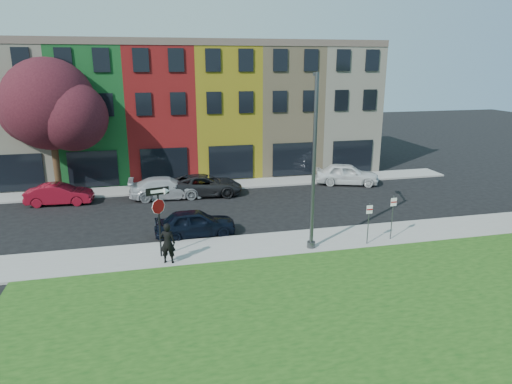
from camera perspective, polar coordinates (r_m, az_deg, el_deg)
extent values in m
plane|color=black|center=(20.45, 5.12, -9.77)|extent=(120.00, 120.00, 0.00)
cube|color=gray|center=(23.64, 7.47, -6.04)|extent=(40.00, 3.00, 0.12)
cube|color=gray|center=(33.75, -7.77, 0.67)|extent=(40.00, 2.40, 0.12)
cube|color=beige|center=(39.88, -26.62, 8.71)|extent=(5.00, 10.00, 10.00)
cube|color=#258939|center=(39.06, -19.40, 9.37)|extent=(5.00, 10.00, 10.00)
cube|color=red|center=(38.86, -11.96, 9.88)|extent=(5.00, 10.00, 10.00)
cube|color=yellow|center=(39.30, -4.55, 10.24)|extent=(5.00, 10.00, 10.00)
cube|color=tan|center=(40.37, 2.60, 10.42)|extent=(5.00, 10.00, 10.00)
cube|color=beige|center=(42.00, 9.29, 10.44)|extent=(5.00, 10.00, 10.00)
cube|color=black|center=(34.56, -7.22, 3.51)|extent=(30.00, 0.12, 2.60)
cylinder|color=black|center=(21.37, -11.98, -3.84)|extent=(0.08, 0.08, 3.26)
cylinder|color=white|center=(21.09, -12.10, -1.77)|extent=(0.72, 0.21, 0.74)
cylinder|color=#8A0708|center=(21.07, -12.10, -1.79)|extent=(0.68, 0.19, 0.70)
cube|color=black|center=(20.89, -12.22, 0.10)|extent=(1.03, 0.30, 0.34)
cube|color=white|center=(20.86, -12.21, 0.08)|extent=(0.64, 0.18, 0.14)
imported|color=black|center=(20.86, -10.99, -6.29)|extent=(0.91, 0.80, 1.88)
imported|color=black|center=(24.22, -7.60, -3.84)|extent=(1.99, 4.33, 1.44)
imported|color=maroon|center=(31.95, -23.37, -0.24)|extent=(1.95, 4.29, 1.35)
imported|color=#B6B6BB|center=(31.23, -11.09, 0.52)|extent=(2.14, 5.00, 1.44)
imported|color=black|center=(31.53, -6.43, 0.86)|extent=(3.28, 5.56, 1.43)
imported|color=white|center=(34.83, 11.29, 2.23)|extent=(4.79, 5.83, 1.59)
cylinder|color=#45474A|center=(21.37, 7.25, 3.45)|extent=(0.18, 0.18, 8.32)
cylinder|color=#45474A|center=(22.57, 6.90, -6.53)|extent=(0.40, 0.40, 0.30)
cylinder|color=#45474A|center=(21.89, 7.56, 14.45)|extent=(0.75, 1.93, 0.12)
cube|color=#45474A|center=(22.99, 7.46, 14.39)|extent=(0.41, 0.60, 0.16)
cylinder|color=#45474A|center=(23.21, 13.85, -3.88)|extent=(0.05, 0.05, 2.09)
cube|color=white|center=(22.95, 14.01, -2.13)|extent=(0.32, 0.03, 0.42)
cube|color=#8A0708|center=(22.93, 14.03, -2.15)|extent=(0.32, 0.02, 0.06)
cylinder|color=#45474A|center=(24.10, 16.65, -3.08)|extent=(0.05, 0.05, 2.31)
cube|color=white|center=(23.83, 16.84, -1.20)|extent=(0.32, 0.03, 0.42)
cube|color=#8A0708|center=(23.81, 16.86, -1.22)|extent=(0.32, 0.02, 0.06)
cylinder|color=black|center=(33.93, -23.67, 3.11)|extent=(0.44, 0.44, 3.98)
sphere|color=black|center=(33.36, -24.45, 9.98)|extent=(6.01, 6.01, 6.01)
sphere|color=black|center=(32.30, -21.95, 8.75)|extent=(4.51, 4.51, 4.51)
sphere|color=black|center=(34.72, -26.23, 8.94)|extent=(4.21, 4.21, 4.21)
sphere|color=black|center=(33.83, -23.96, 11.89)|extent=(3.61, 3.61, 3.61)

